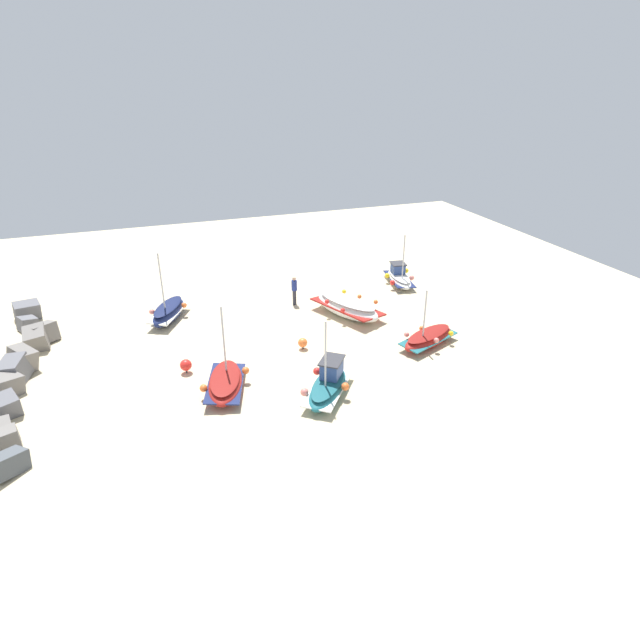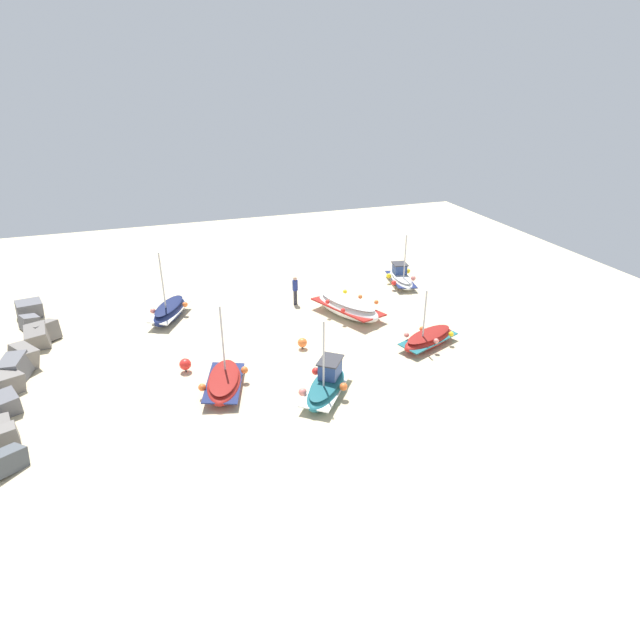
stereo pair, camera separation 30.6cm
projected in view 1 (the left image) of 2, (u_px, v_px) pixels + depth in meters
ground_plane at (272, 346)px, 26.48m from camera, size 50.46×50.46×0.00m
fishing_boat_0 at (225, 383)px, 22.61m from camera, size 3.67×2.35×3.72m
fishing_boat_1 at (328, 385)px, 22.26m from camera, size 3.47×3.10×3.64m
fishing_boat_2 at (428, 338)px, 26.34m from camera, size 2.38×3.60×3.12m
fishing_boat_3 at (347, 307)px, 29.51m from camera, size 4.73×3.39×1.11m
fishing_boat_4 at (399, 277)px, 33.96m from camera, size 3.46×2.05×3.43m
fishing_boat_5 at (169, 312)px, 28.99m from camera, size 3.53×2.63×3.99m
person_walking at (294, 289)px, 30.69m from camera, size 0.32×0.32×1.72m
breakwater_rocks at (14, 377)px, 22.88m from camera, size 16.83×3.05×1.40m
mooring_buoy_0 at (186, 365)px, 23.94m from camera, size 0.53×0.53×0.66m
mooring_buoy_1 at (303, 343)px, 26.02m from camera, size 0.47×0.47×0.58m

